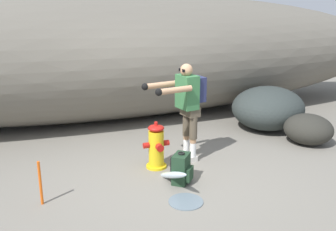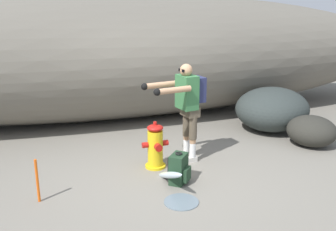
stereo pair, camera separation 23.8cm
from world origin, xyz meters
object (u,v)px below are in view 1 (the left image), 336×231
boulder_large (268,108)px  survey_stake (40,183)px  boulder_mid (308,129)px  fire_hydrant (156,147)px  spare_backpack (181,169)px  utility_worker (187,101)px

boulder_large → survey_stake: 4.90m
boulder_mid → survey_stake: size_ratio=1.50×
boulder_mid → survey_stake: survey_stake is taller
boulder_mid → fire_hydrant: bearing=-179.4°
boulder_large → boulder_mid: size_ratio=1.74×
boulder_large → boulder_mid: bearing=-80.9°
spare_backpack → utility_worker: bearing=102.3°
boulder_large → boulder_mid: boulder_large is taller
utility_worker → boulder_large: bearing=-166.5°
boulder_mid → survey_stake: (-4.78, -0.61, 0.02)m
spare_backpack → boulder_mid: boulder_mid is taller
boulder_mid → survey_stake: bearing=-172.7°
boulder_large → survey_stake: (-4.61, -1.66, -0.14)m
fire_hydrant → boulder_mid: 3.00m
utility_worker → survey_stake: bearing=6.4°
fire_hydrant → utility_worker: size_ratio=0.47×
spare_backpack → survey_stake: bearing=-141.3°
spare_backpack → fire_hydrant: bearing=145.0°
fire_hydrant → boulder_mid: fire_hydrant is taller
fire_hydrant → survey_stake: size_ratio=1.27×
fire_hydrant → boulder_large: bearing=20.9°
spare_backpack → boulder_mid: (2.83, 0.67, 0.07)m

